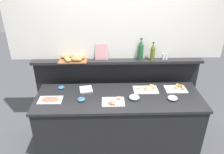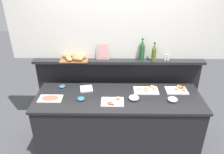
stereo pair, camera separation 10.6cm
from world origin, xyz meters
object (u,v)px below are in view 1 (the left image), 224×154
object	(u,v)px
olive_oil_bottle	(153,52)
framed_picture	(102,52)
cold_cuts_platter	(50,100)
salt_shaker	(164,57)
sandwich_platter_front	(177,88)
condiment_bowl_cream	(81,99)
napkin_stack	(86,89)
glass_bowl_medium	(134,97)
sandwich_platter_rear	(113,102)
sandwich_platter_side	(146,89)
glass_bowl_large	(172,98)
pepper_shaker	(167,57)
wine_bottle_green	(141,50)
bread_basket	(74,58)
condiment_bowl_dark	(61,87)

from	to	relation	value
olive_oil_bottle	framed_picture	distance (m)	0.73
cold_cuts_platter	salt_shaker	distance (m)	1.70
sandwich_platter_front	salt_shaker	bearing A→B (deg)	118.55
condiment_bowl_cream	napkin_stack	world-z (taller)	condiment_bowl_cream
cold_cuts_platter	glass_bowl_medium	world-z (taller)	glass_bowl_medium
sandwich_platter_rear	framed_picture	xyz separation A→B (m)	(-0.15, 0.65, 0.44)
sandwich_platter_side	glass_bowl_large	world-z (taller)	glass_bowl_large
olive_oil_bottle	napkin_stack	bearing A→B (deg)	-165.34
glass_bowl_large	cold_cuts_platter	bearing A→B (deg)	179.00
sandwich_platter_front	framed_picture	bearing A→B (deg)	162.66
salt_shaker	pepper_shaker	distance (m)	0.04
cold_cuts_platter	framed_picture	size ratio (longest dim) A/B	1.28
wine_bottle_green	bread_basket	distance (m)	0.97
sandwich_platter_rear	sandwich_platter_front	distance (m)	0.97
sandwich_platter_rear	olive_oil_bottle	xyz separation A→B (m)	(0.58, 0.58, 0.45)
olive_oil_bottle	bread_basket	xyz separation A→B (m)	(-1.13, 0.02, -0.09)
napkin_stack	sandwich_platter_rear	bearing A→B (deg)	-41.06
cold_cuts_platter	bread_basket	xyz separation A→B (m)	(0.27, 0.53, 0.36)
condiment_bowl_dark	cold_cuts_platter	bearing A→B (deg)	-105.60
sandwich_platter_front	salt_shaker	distance (m)	0.50
sandwich_platter_side	glass_bowl_large	distance (m)	0.40
pepper_shaker	glass_bowl_large	bearing A→B (deg)	-92.38
sandwich_platter_side	sandwich_platter_rear	size ratio (longest dim) A/B	1.18
condiment_bowl_cream	bread_basket	xyz separation A→B (m)	(-0.13, 0.54, 0.35)
sandwich_platter_side	glass_bowl_medium	xyz separation A→B (m)	(-0.19, -0.23, 0.01)
condiment_bowl_cream	wine_bottle_green	distance (m)	1.11
napkin_stack	salt_shaker	world-z (taller)	salt_shaker
sandwich_platter_front	glass_bowl_large	size ratio (longest dim) A/B	2.29
glass_bowl_large	bread_basket	size ratio (longest dim) A/B	0.33
wine_bottle_green	pepper_shaker	size ratio (longest dim) A/B	3.63
glass_bowl_large	bread_basket	xyz separation A→B (m)	(-1.32, 0.56, 0.35)
cold_cuts_platter	olive_oil_bottle	world-z (taller)	olive_oil_bottle
salt_shaker	bread_basket	world-z (taller)	salt_shaker
glass_bowl_medium	framed_picture	world-z (taller)	framed_picture
condiment_bowl_dark	bread_basket	world-z (taller)	bread_basket
cold_cuts_platter	pepper_shaker	world-z (taller)	pepper_shaker
wine_bottle_green	pepper_shaker	bearing A→B (deg)	-2.54
condiment_bowl_dark	framed_picture	world-z (taller)	framed_picture
sandwich_platter_front	glass_bowl_medium	size ratio (longest dim) A/B	2.16
sandwich_platter_rear	cold_cuts_platter	size ratio (longest dim) A/B	0.95
cold_cuts_platter	olive_oil_bottle	bearing A→B (deg)	19.92
glass_bowl_medium	olive_oil_bottle	bearing A→B (deg)	59.01
glass_bowl_large	salt_shaker	distance (m)	0.67
sandwich_platter_rear	wine_bottle_green	distance (m)	0.88
condiment_bowl_cream	pepper_shaker	xyz separation A→B (m)	(1.21, 0.55, 0.36)
sandwich_platter_rear	wine_bottle_green	size ratio (longest dim) A/B	0.92
glass_bowl_large	condiment_bowl_dark	distance (m)	1.54
pepper_shaker	salt_shaker	bearing A→B (deg)	180.00
glass_bowl_medium	wine_bottle_green	xyz separation A→B (m)	(0.14, 0.55, 0.45)
cold_cuts_platter	condiment_bowl_dark	distance (m)	0.32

